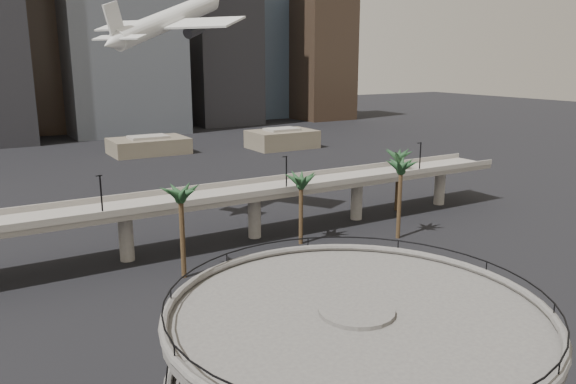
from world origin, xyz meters
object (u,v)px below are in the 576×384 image
overpass (193,205)px  car_a (288,362)px  airborne_jet (169,20)px  car_b (433,321)px  car_c (453,291)px

overpass → car_a: (-5.79, -39.23, -6.53)m
overpass → airborne_jet: airborne_jet is taller
car_b → car_c: (8.59, 5.05, -0.06)m
car_b → car_c: bearing=-71.7°
car_c → overpass: bearing=37.7°
car_b → car_c: 9.97m
car_c → car_b: bearing=126.7°
overpass → airborne_jet: bearing=78.3°
car_a → car_b: (18.78, -1.01, 0.01)m
airborne_jet → car_c: size_ratio=5.71×
overpass → car_b: bearing=-72.1°
airborne_jet → car_a: bearing=-130.8°
airborne_jet → overpass: bearing=-133.0°
car_a → car_b: 18.81m
car_c → airborne_jet: bearing=24.7°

